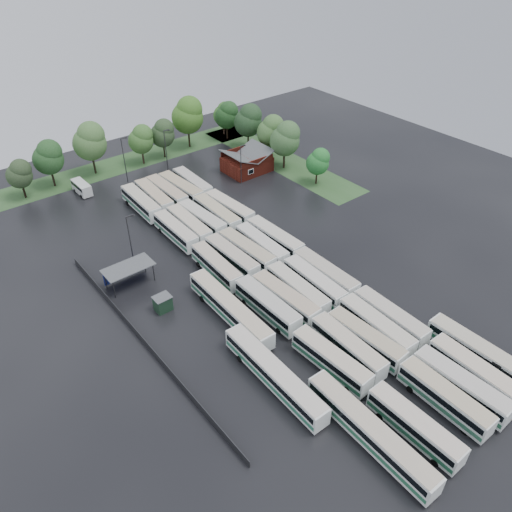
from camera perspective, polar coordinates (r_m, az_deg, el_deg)
ground at (r=79.49m, az=4.32°, el=-5.96°), size 160.00×160.00×0.00m
brick_building at (r=118.88m, az=-1.04°, el=10.51°), size 10.07×8.60×5.39m
wash_shed at (r=84.97m, az=-14.48°, el=-1.40°), size 8.20×4.20×3.58m
utility_hut at (r=79.49m, az=-10.60°, el=-5.33°), size 2.70×2.20×2.62m
grass_strip_north at (r=127.11m, az=-15.32°, el=10.05°), size 80.00×10.00×0.01m
grass_strip_east at (r=125.47m, az=2.63°, el=10.97°), size 10.00×50.00×0.01m
west_fence at (r=75.11m, az=-12.75°, el=-9.41°), size 0.10×50.00×1.20m
bus_r0c0 at (r=65.30m, az=17.70°, el=-18.00°), size 2.68×12.53×3.49m
bus_r0c2 at (r=69.13m, az=20.75°, el=-14.88°), size 2.97×12.69×3.51m
bus_r0c3 at (r=71.09m, az=22.38°, el=-13.53°), size 3.04×13.10×3.63m
bus_r0c4 at (r=73.33m, az=23.74°, el=-12.11°), size 3.16×13.07×3.62m
bus_r1c0 at (r=69.73m, az=8.59°, el=-11.68°), size 3.19×12.58×3.47m
bus_r1c1 at (r=71.79m, az=10.46°, el=-10.17°), size 3.09×12.61×3.49m
bus_r1c2 at (r=73.39m, az=12.40°, el=-9.24°), size 3.11×12.51×3.46m
bus_r1c3 at (r=75.48m, az=13.57°, el=-7.84°), size 3.28×12.94×3.57m
bus_r1c4 at (r=77.51m, az=15.07°, el=-6.77°), size 3.05×12.74×3.52m
bus_r2c0 at (r=76.81m, az=1.32°, el=-5.65°), size 2.78×12.93×3.60m
bus_r2c1 at (r=78.06m, az=3.33°, el=-4.91°), size 3.28×12.98×3.59m
bus_r2c2 at (r=79.91m, az=4.77°, el=-3.87°), size 3.21×12.83×3.55m
bus_r2c3 at (r=81.63m, az=6.66°, el=-3.02°), size 3.25×12.82×3.54m
bus_r2c4 at (r=83.53m, az=7.92°, el=-2.05°), size 2.93×13.09×3.64m
bus_r3c0 at (r=84.84m, az=-4.54°, el=-1.18°), size 3.21×12.53×3.46m
bus_r3c1 at (r=86.70m, az=-2.78°, el=-0.15°), size 2.80×12.60×3.50m
bus_r3c2 at (r=88.10m, az=-1.09°, el=0.58°), size 3.23×12.93×3.57m
bus_r3c3 at (r=89.56m, az=0.63°, el=1.22°), size 3.05×12.66×3.50m
bus_r3c4 at (r=91.44m, az=2.15°, el=2.05°), size 3.01×13.03×3.61m
bus_r4c0 at (r=94.71m, az=-9.15°, el=2.83°), size 2.87×12.50×3.47m
bus_r4c1 at (r=95.98m, az=-7.65°, el=3.50°), size 3.13×12.83×3.55m
bus_r4c2 at (r=97.56m, az=-6.21°, el=4.20°), size 3.20×12.79×3.53m
bus_r4c3 at (r=98.87m, az=-4.51°, el=4.81°), size 2.99×13.05×3.62m
bus_r4c4 at (r=100.68m, az=-3.08°, el=5.46°), size 3.35×12.86×3.54m
bus_r5c0 at (r=105.02m, az=-12.98°, el=5.95°), size 3.21×13.12×3.63m
bus_r5c1 at (r=106.57m, az=-11.57°, el=6.61°), size 3.39×13.08×3.61m
bus_r5c2 at (r=107.90m, az=-10.15°, el=7.17°), size 2.89×12.95×3.60m
bus_r5c3 at (r=108.85m, az=-8.59°, el=7.63°), size 3.43×13.24×3.65m
bus_r5c4 at (r=110.71m, az=-7.26°, el=8.22°), size 3.10×12.65×3.50m
artic_bus_west_a at (r=63.44m, az=12.89°, el=-19.00°), size 3.23×18.87×3.49m
artic_bus_west_b at (r=76.35m, az=-2.98°, el=-6.05°), size 3.14×18.88×3.49m
artic_bus_west_c at (r=67.38m, az=2.09°, el=-13.35°), size 3.08×18.70×3.46m
artic_bus_east at (r=75.77m, az=25.47°, el=-10.88°), size 2.85×19.11×3.54m
minibus at (r=115.71m, az=-19.30°, el=7.42°), size 2.40×6.05×2.62m
tree_north_0 at (r=116.74m, az=-25.39°, el=8.52°), size 5.36×5.35×8.86m
tree_north_1 at (r=118.81m, az=-22.62°, el=10.42°), size 6.57×6.57×10.88m
tree_north_2 at (r=121.17m, az=-18.43°, el=12.38°), size 7.55×7.55×12.50m
tree_north_3 at (r=123.72m, az=-12.97°, el=12.91°), size 5.93×5.93×9.82m
tree_north_4 at (r=126.24m, az=-10.59°, el=13.67°), size 5.89×5.89×9.75m
tree_north_5 at (r=130.35m, az=-7.77°, el=15.70°), size 7.95×7.95×13.16m
tree_north_6 at (r=138.27m, az=-3.67°, el=15.94°), size 5.39×5.39×8.93m
tree_east_0 at (r=112.49m, az=7.16°, el=10.69°), size 5.10×5.10×8.45m
tree_east_1 at (r=118.38m, az=3.43°, el=13.28°), size 6.95×6.95×11.51m
tree_east_2 at (r=123.88m, az=1.75°, el=14.16°), size 6.53×6.53×10.82m
tree_east_3 at (r=128.85m, az=-0.82°, el=15.27°), size 6.96×6.96×11.53m
tree_east_4 at (r=135.24m, az=-3.29°, el=15.80°), size 6.06×6.06×10.03m
lamp_post_ne at (r=111.76m, az=-1.69°, el=10.70°), size 1.40×0.27×9.08m
lamp_post_nw at (r=86.27m, az=-14.13°, el=1.89°), size 1.64×0.32×10.62m
lamp_post_back_w at (r=115.73m, az=-14.81°, el=10.87°), size 1.62×0.31×10.50m
lamp_post_back_e at (r=118.24m, az=-10.22°, el=12.00°), size 1.59×0.31×10.34m
puddle_0 at (r=69.62m, az=11.88°, el=-14.68°), size 3.92×3.92×0.01m
puddle_1 at (r=74.81m, az=20.77°, el=-12.24°), size 3.77×3.77×0.01m
puddle_2 at (r=74.64m, az=-0.36°, el=-9.26°), size 6.18×6.18×0.01m
puddle_3 at (r=82.54m, az=9.63°, el=-4.58°), size 3.65×3.65×0.01m
puddle_4 at (r=79.69m, az=20.76°, el=-8.66°), size 3.40×3.40×0.01m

